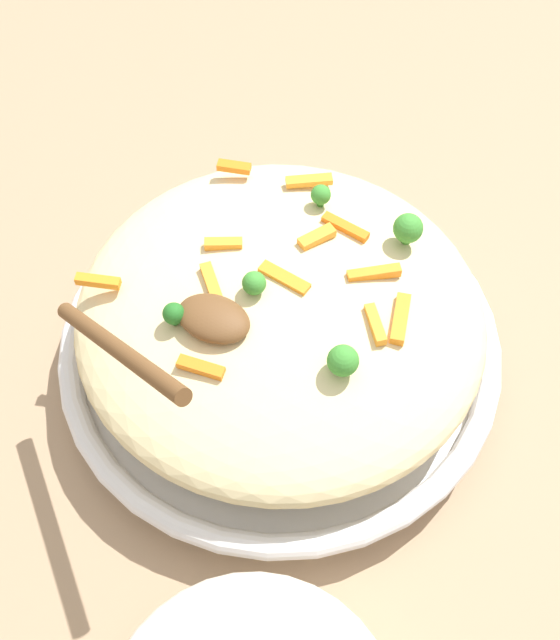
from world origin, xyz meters
The scene contains 21 objects.
ground_plane centered at (0.00, 0.00, 0.00)m, with size 2.40×2.40×0.00m, color #9E7F60.
serving_bowl centered at (0.00, 0.00, 0.02)m, with size 0.37×0.37×0.04m.
pasta_mound centered at (0.00, 0.00, 0.07)m, with size 0.33×0.32×0.08m, color beige.
carrot_piece_0 centered at (0.00, 0.01, 0.11)m, with size 0.04×0.01×0.01m, color orange.
carrot_piece_1 centered at (-0.05, -0.02, 0.11)m, with size 0.03×0.01×0.01m, color orange.
carrot_piece_2 centered at (0.06, 0.04, 0.11)m, with size 0.04×0.01×0.01m, color orange.
carrot_piece_3 centered at (-0.06, 0.02, 0.11)m, with size 0.03×0.01×0.01m, color orange.
carrot_piece_4 centered at (0.01, 0.05, 0.11)m, with size 0.03×0.01×0.01m, color orange.
carrot_piece_5 centered at (-0.09, 0.10, 0.11)m, with size 0.03×0.01×0.01m, color orange.
carrot_piece_6 centered at (-0.13, -0.05, 0.11)m, with size 0.03×0.01×0.01m, color orange.
carrot_piece_7 centered at (0.08, 0.00, 0.11)m, with size 0.03×0.01×0.01m, color orange.
carrot_piece_8 centered at (-0.02, -0.09, 0.11)m, with size 0.03×0.01×0.01m, color orange.
carrot_piece_9 centered at (-0.03, 0.11, 0.11)m, with size 0.04×0.01×0.01m, color orange.
carrot_piece_10 centered at (0.02, 0.08, 0.11)m, with size 0.04×0.01×0.01m, color orange.
carrot_piece_11 centered at (0.09, 0.01, 0.11)m, with size 0.04×0.01×0.01m, color orange.
broccoli_floret_0 centered at (0.07, -0.04, 0.12)m, with size 0.02×0.02×0.03m.
broccoli_floret_1 centered at (-0.01, 0.09, 0.12)m, with size 0.02×0.02×0.02m.
broccoli_floret_2 centered at (0.07, 0.09, 0.12)m, with size 0.02×0.02×0.03m.
broccoli_floret_3 centered at (-0.02, -0.01, 0.12)m, with size 0.02×0.02×0.02m.
broccoli_floret_4 centered at (-0.06, -0.06, 0.12)m, with size 0.02×0.02×0.02m.
serving_spoon centered at (-0.04, -0.08, 0.13)m, with size 0.15×0.13×0.09m.
Camera 1 is at (0.16, -0.34, 0.62)m, focal length 47.04 mm.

